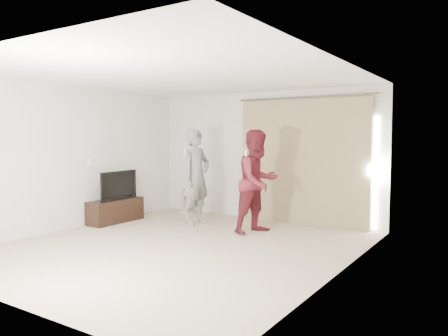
{
  "coord_description": "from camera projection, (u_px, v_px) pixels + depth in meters",
  "views": [
    {
      "loc": [
        4.2,
        -5.15,
        1.68
      ],
      "look_at": [
        0.06,
        1.2,
        1.14
      ],
      "focal_mm": 35.0,
      "sensor_mm": 36.0,
      "label": 1
    }
  ],
  "objects": [
    {
      "name": "floor",
      "position": [
        178.0,
        246.0,
        6.71
      ],
      "size": [
        5.5,
        5.5,
        0.0
      ],
      "primitive_type": "plane",
      "color": "#C8B096",
      "rests_on": "ground"
    },
    {
      "name": "wall_back",
      "position": [
        263.0,
        156.0,
        8.92
      ],
      "size": [
        5.0,
        0.04,
        2.6
      ],
      "primitive_type": "cube",
      "color": "silver",
      "rests_on": "ground"
    },
    {
      "name": "wall_left",
      "position": [
        71.0,
        158.0,
        7.98
      ],
      "size": [
        0.04,
        5.5,
        2.6
      ],
      "color": "silver",
      "rests_on": "ground"
    },
    {
      "name": "ceiling",
      "position": [
        177.0,
        76.0,
        6.53
      ],
      "size": [
        5.0,
        5.5,
        0.01
      ],
      "primitive_type": "cube",
      "color": "white",
      "rests_on": "wall_back"
    },
    {
      "name": "curtain",
      "position": [
        303.0,
        162.0,
        8.37
      ],
      "size": [
        2.8,
        0.11,
        2.46
      ],
      "color": "#98845D",
      "rests_on": "ground"
    },
    {
      "name": "tv_console",
      "position": [
        115.0,
        211.0,
        8.62
      ],
      "size": [
        0.41,
        1.18,
        0.45
      ],
      "primitive_type": "cube",
      "color": "black",
      "rests_on": "ground"
    },
    {
      "name": "tv",
      "position": [
        115.0,
        185.0,
        8.59
      ],
      "size": [
        0.23,
        0.99,
        0.57
      ],
      "primitive_type": "imported",
      "rotation": [
        0.0,
        0.0,
        1.67
      ],
      "color": "black",
      "rests_on": "tv_console"
    },
    {
      "name": "scratching_post",
      "position": [
        187.0,
        204.0,
        9.63
      ],
      "size": [
        0.39,
        0.39,
        0.52
      ],
      "color": "#C2B385",
      "rests_on": "ground"
    },
    {
      "name": "person_man",
      "position": [
        196.0,
        177.0,
        8.4
      ],
      "size": [
        0.51,
        0.71,
        1.83
      ],
      "color": "slate",
      "rests_on": "ground"
    },
    {
      "name": "person_woman",
      "position": [
        258.0,
        181.0,
        7.63
      ],
      "size": [
        0.93,
        1.05,
        1.81
      ],
      "color": "maroon",
      "rests_on": "ground"
    }
  ]
}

